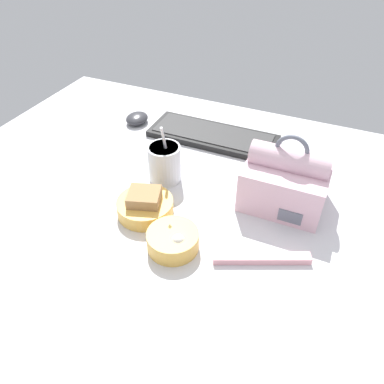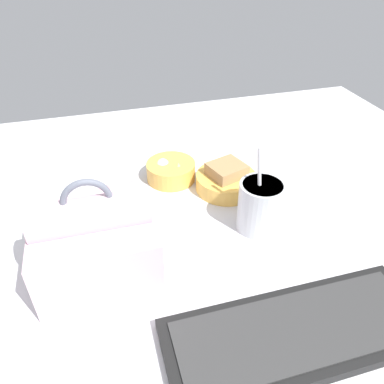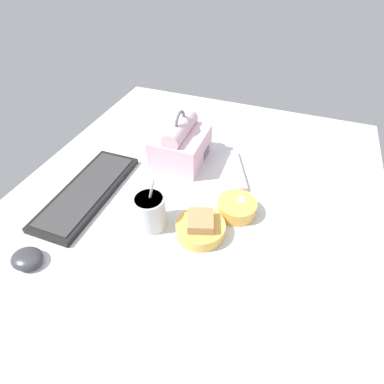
% 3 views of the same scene
% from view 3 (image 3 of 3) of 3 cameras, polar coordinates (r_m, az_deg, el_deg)
% --- Properties ---
extents(desk_surface, '(1.40, 1.10, 0.02)m').
position_cam_3_polar(desk_surface, '(0.89, -0.38, -3.58)').
color(desk_surface, silver).
rests_on(desk_surface, ground).
extents(keyboard, '(0.39, 0.14, 0.02)m').
position_cam_3_polar(keyboard, '(0.97, -19.27, 0.10)').
color(keyboard, black).
rests_on(keyboard, desk_surface).
extents(lunch_bag, '(0.19, 0.16, 0.19)m').
position_cam_3_polar(lunch_bag, '(1.02, -2.16, 9.07)').
color(lunch_bag, beige).
rests_on(lunch_bag, desk_surface).
extents(soup_cup, '(0.08, 0.08, 0.17)m').
position_cam_3_polar(soup_cup, '(0.81, -7.96, -3.61)').
color(soup_cup, silver).
rests_on(soup_cup, desk_surface).
extents(bento_bowl_sandwich, '(0.13, 0.13, 0.06)m').
position_cam_3_polar(bento_bowl_sandwich, '(0.80, 1.62, -6.73)').
color(bento_bowl_sandwich, '#EAB24C').
rests_on(bento_bowl_sandwich, desk_surface).
extents(bento_bowl_snacks, '(0.11, 0.11, 0.05)m').
position_cam_3_polar(bento_bowl_snacks, '(0.86, 8.48, -2.86)').
color(bento_bowl_snacks, '#EAB24C').
rests_on(bento_bowl_snacks, desk_surface).
extents(computer_mouse, '(0.07, 0.08, 0.03)m').
position_cam_3_polar(computer_mouse, '(0.85, -28.92, -11.03)').
color(computer_mouse, '#333338').
rests_on(computer_mouse, desk_surface).
extents(chopstick_case, '(0.19, 0.10, 0.02)m').
position_cam_3_polar(chopstick_case, '(1.01, 8.83, 4.17)').
color(chopstick_case, pink).
rests_on(chopstick_case, desk_surface).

